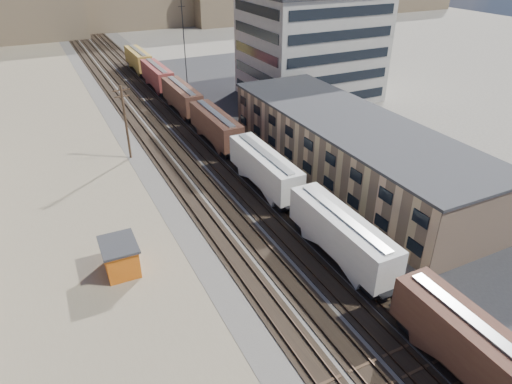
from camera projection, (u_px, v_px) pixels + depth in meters
name	position (u px, v px, depth m)	size (l,w,h in m)	color
ground	(385.00, 357.00, 32.65)	(300.00, 300.00, 0.00)	#6B6356
ballast_bed	(173.00, 128.00, 71.72)	(18.00, 200.00, 0.06)	#4C4742
dirt_yard	(41.00, 181.00, 56.15)	(24.00, 180.00, 0.03)	#7D6E56
asphalt_lot	(345.00, 137.00, 68.54)	(26.00, 120.00, 0.04)	#232326
rail_tracks	(170.00, 128.00, 71.47)	(11.40, 200.00, 0.24)	black
freight_train	(238.00, 144.00, 59.15)	(3.00, 119.74, 4.46)	black
warehouse	(349.00, 147.00, 56.22)	(12.40, 40.40, 7.25)	tan
office_tower	(311.00, 46.00, 81.94)	(22.60, 18.60, 18.45)	#9E998E
utility_pole_north	(126.00, 121.00, 59.59)	(2.20, 0.32, 10.00)	#382619
radio_mast	(185.00, 53.00, 77.43)	(1.20, 0.16, 18.00)	black
maintenance_shed	(120.00, 257.00, 40.44)	(3.18, 4.07, 2.94)	#C75A12
parked_car_silver	(489.00, 195.00, 51.60)	(2.16, 5.31, 1.54)	#A4A7AB
parked_car_blue	(300.00, 106.00, 78.88)	(2.35, 5.09, 1.41)	navy
parked_car_far	(382.00, 115.00, 74.93)	(1.72, 4.27, 1.45)	white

